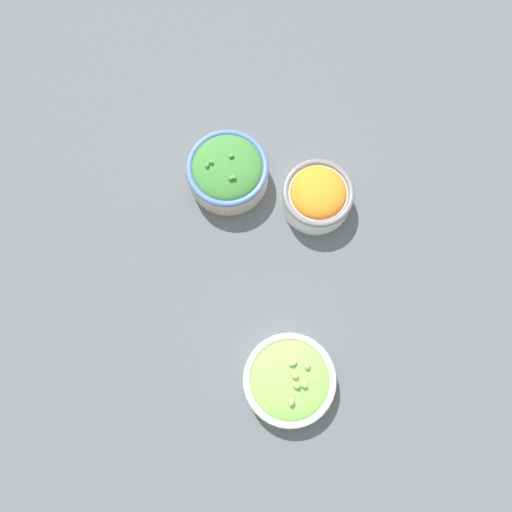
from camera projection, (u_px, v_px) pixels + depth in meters
The scene contains 4 objects.
ground_plane at pixel (256, 260), 0.93m from camera, with size 3.00×3.00×0.00m, color #4C5156.
bowl_lettuce at pixel (289, 380), 0.85m from camera, with size 0.16×0.16×0.06m.
bowl_carrots at pixel (317, 196), 0.92m from camera, with size 0.13×0.13×0.07m.
bowl_broccoli at pixel (228, 171), 0.93m from camera, with size 0.15×0.15×0.08m.
Camera 1 is at (0.19, 0.09, 0.91)m, focal length 35.00 mm.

